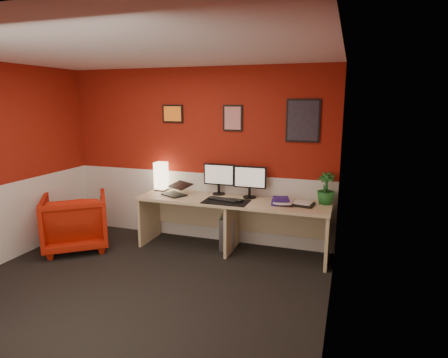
# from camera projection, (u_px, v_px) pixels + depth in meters

# --- Properties ---
(ground) EXTENTS (4.00, 3.50, 0.01)m
(ground) POSITION_uv_depth(u_px,v_px,m) (137.00, 291.00, 4.09)
(ground) COLOR black
(ground) RESTS_ON ground
(ceiling) EXTENTS (4.00, 3.50, 0.01)m
(ceiling) POSITION_uv_depth(u_px,v_px,m) (124.00, 51.00, 3.59)
(ceiling) COLOR white
(ceiling) RESTS_ON ground
(wall_back) EXTENTS (4.00, 0.01, 2.50)m
(wall_back) POSITION_uv_depth(u_px,v_px,m) (197.00, 156.00, 5.46)
(wall_back) COLOR maroon
(wall_back) RESTS_ON ground
(wall_right) EXTENTS (0.01, 3.50, 2.50)m
(wall_right) POSITION_uv_depth(u_px,v_px,m) (334.00, 194.00, 3.21)
(wall_right) COLOR maroon
(wall_right) RESTS_ON ground
(wainscot_back) EXTENTS (4.00, 0.01, 1.00)m
(wainscot_back) POSITION_uv_depth(u_px,v_px,m) (198.00, 205.00, 5.61)
(wainscot_back) COLOR silver
(wainscot_back) RESTS_ON ground
(wainscot_right) EXTENTS (0.01, 3.50, 1.00)m
(wainscot_right) POSITION_uv_depth(u_px,v_px,m) (328.00, 275.00, 3.37)
(wainscot_right) COLOR silver
(wainscot_right) RESTS_ON ground
(desk) EXTENTS (2.60, 0.65, 0.73)m
(desk) POSITION_uv_depth(u_px,v_px,m) (232.00, 226.00, 5.12)
(desk) COLOR tan
(desk) RESTS_ON ground
(shoji_lamp) EXTENTS (0.16, 0.16, 0.40)m
(shoji_lamp) POSITION_uv_depth(u_px,v_px,m) (161.00, 177.00, 5.55)
(shoji_lamp) COLOR #FFE5B2
(shoji_lamp) RESTS_ON desk
(laptop) EXTENTS (0.40, 0.36, 0.22)m
(laptop) POSITION_uv_depth(u_px,v_px,m) (174.00, 188.00, 5.26)
(laptop) COLOR black
(laptop) RESTS_ON desk
(monitor_left) EXTENTS (0.45, 0.06, 0.58)m
(monitor_left) POSITION_uv_depth(u_px,v_px,m) (219.00, 174.00, 5.28)
(monitor_left) COLOR black
(monitor_left) RESTS_ON desk
(monitor_right) EXTENTS (0.45, 0.06, 0.58)m
(monitor_right) POSITION_uv_depth(u_px,v_px,m) (250.00, 177.00, 5.09)
(monitor_right) COLOR black
(monitor_right) RESTS_ON desk
(desk_mat) EXTENTS (0.60, 0.38, 0.01)m
(desk_mat) POSITION_uv_depth(u_px,v_px,m) (226.00, 202.00, 4.94)
(desk_mat) COLOR black
(desk_mat) RESTS_ON desk
(keyboard) EXTENTS (0.44, 0.22, 0.02)m
(keyboard) POSITION_uv_depth(u_px,v_px,m) (223.00, 199.00, 5.00)
(keyboard) COLOR black
(keyboard) RESTS_ON desk_mat
(mouse) EXTENTS (0.08, 0.11, 0.03)m
(mouse) POSITION_uv_depth(u_px,v_px,m) (240.00, 201.00, 4.90)
(mouse) COLOR black
(mouse) RESTS_ON desk_mat
(book_bottom) EXTENTS (0.27, 0.33, 0.03)m
(book_bottom) POSITION_uv_depth(u_px,v_px,m) (271.00, 202.00, 4.88)
(book_bottom) COLOR navy
(book_bottom) RESTS_ON desk
(book_middle) EXTENTS (0.23, 0.32, 0.02)m
(book_middle) POSITION_uv_depth(u_px,v_px,m) (275.00, 200.00, 4.85)
(book_middle) COLOR silver
(book_middle) RESTS_ON book_bottom
(book_top) EXTENTS (0.26, 0.31, 0.03)m
(book_top) POSITION_uv_depth(u_px,v_px,m) (273.00, 199.00, 4.83)
(book_top) COLOR navy
(book_top) RESTS_ON book_middle
(zen_tray) EXTENTS (0.38, 0.30, 0.03)m
(zen_tray) POSITION_uv_depth(u_px,v_px,m) (300.00, 204.00, 4.79)
(zen_tray) COLOR black
(zen_tray) RESTS_ON desk
(potted_plant) EXTENTS (0.28, 0.28, 0.41)m
(potted_plant) POSITION_uv_depth(u_px,v_px,m) (326.00, 188.00, 4.80)
(potted_plant) COLOR #19591E
(potted_plant) RESTS_ON desk
(pc_tower) EXTENTS (0.28, 0.48, 0.45)m
(pc_tower) POSITION_uv_depth(u_px,v_px,m) (228.00, 231.00, 5.33)
(pc_tower) COLOR #99999E
(pc_tower) RESTS_ON ground
(armchair) EXTENTS (1.17, 1.18, 0.77)m
(armchair) POSITION_uv_depth(u_px,v_px,m) (75.00, 221.00, 5.23)
(armchair) COLOR #B3200E
(armchair) RESTS_ON ground
(art_left) EXTENTS (0.32, 0.02, 0.26)m
(art_left) POSITION_uv_depth(u_px,v_px,m) (173.00, 114.00, 5.44)
(art_left) COLOR orange
(art_left) RESTS_ON wall_back
(art_center) EXTENTS (0.28, 0.02, 0.36)m
(art_center) POSITION_uv_depth(u_px,v_px,m) (233.00, 118.00, 5.17)
(art_center) COLOR red
(art_center) RESTS_ON wall_back
(art_right) EXTENTS (0.44, 0.02, 0.56)m
(art_right) POSITION_uv_depth(u_px,v_px,m) (303.00, 121.00, 4.87)
(art_right) COLOR black
(art_right) RESTS_ON wall_back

